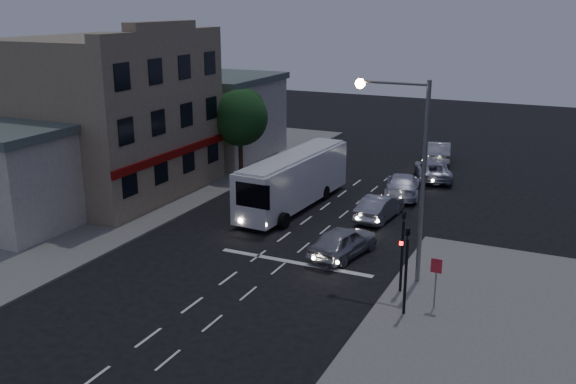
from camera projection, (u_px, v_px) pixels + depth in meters
The scene contains 18 objects.
ground at pixel (239, 270), 30.36m from camera, with size 120.00×120.00×0.00m, color black.
sidewalk_near at pixel (518, 378), 21.59m from camera, with size 12.00×24.00×0.12m, color slate.
sidewalk_far at pixel (127, 193), 42.56m from camera, with size 12.00×50.00×0.12m, color slate.
road_markings at pixel (292, 251), 32.71m from camera, with size 8.00×30.55×0.01m.
tour_bus at pixel (294, 179), 39.29m from camera, with size 2.87×10.98×3.34m.
car_suv at pixel (343, 242), 31.89m from camera, with size 1.81×4.50×1.53m, color #A7A7AF.
car_sedan_a at pixel (380, 207), 37.39m from camera, with size 1.52×4.36×1.44m, color #9697A4.
car_sedan_b at pixel (403, 185), 41.81m from camera, with size 2.12×5.21×1.51m, color silver.
car_sedan_c at pixel (433, 170), 45.76m from camera, with size 2.32×5.03×1.40m, color #B4B8C7.
car_extra at pixel (439, 152), 50.68m from camera, with size 1.74×5.00×1.65m, color #B7B7B9.
traffic_signal_main at pixel (403, 242), 27.26m from camera, with size 0.25×0.35×4.10m.
traffic_signal_side at pixel (407, 261), 25.26m from camera, with size 0.18×0.15×4.10m.
regulatory_sign at pixel (436, 275), 25.93m from camera, with size 0.45×0.12×2.20m.
streetlight at pixel (409, 158), 27.66m from camera, with size 3.32×0.44×9.00m.
main_building at pixel (109, 115), 41.50m from camera, with size 10.12×12.00×11.00m.
low_building_south at pixel (1, 178), 34.95m from camera, with size 7.40×5.40×5.70m.
low_building_north at pixel (213, 115), 52.24m from camera, with size 9.40×9.40×6.50m.
street_tree at pixel (240, 115), 45.46m from camera, with size 4.00×4.00×6.20m.
Camera 1 is at (13.98, -24.42, 12.20)m, focal length 40.00 mm.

